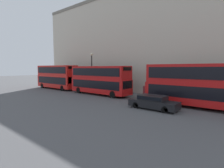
# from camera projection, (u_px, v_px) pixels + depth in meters

# --- Properties ---
(bus_leading) EXTENTS (2.59, 10.77, 4.47)m
(bus_leading) POSITION_uv_depth(u_px,v_px,m) (199.00, 84.00, 17.62)
(bus_leading) COLOR red
(bus_leading) RESTS_ON ground
(bus_second_in_queue) EXTENTS (2.59, 10.34, 4.33)m
(bus_second_in_queue) POSITION_uv_depth(u_px,v_px,m) (100.00, 79.00, 26.48)
(bus_second_in_queue) COLOR red
(bus_second_in_queue) RESTS_ON ground
(bus_third_in_queue) EXTENTS (2.59, 10.08, 4.52)m
(bus_third_in_queue) POSITION_uv_depth(u_px,v_px,m) (57.00, 76.00, 33.79)
(bus_third_in_queue) COLOR red
(bus_third_in_queue) RESTS_ON ground
(car_hatchback) EXTENTS (1.85, 4.79, 1.37)m
(car_hatchback) POSITION_uv_depth(u_px,v_px,m) (153.00, 102.00, 17.27)
(car_hatchback) COLOR black
(car_hatchback) RESTS_ON ground
(street_lamp) EXTENTS (0.44, 0.44, 6.63)m
(street_lamp) POSITION_uv_depth(u_px,v_px,m) (92.00, 68.00, 30.44)
(street_lamp) COLOR black
(street_lamp) RESTS_ON ground
(pedestrian) EXTENTS (0.36, 0.36, 1.80)m
(pedestrian) POSITION_uv_depth(u_px,v_px,m) (144.00, 92.00, 23.99)
(pedestrian) COLOR maroon
(pedestrian) RESTS_ON ground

